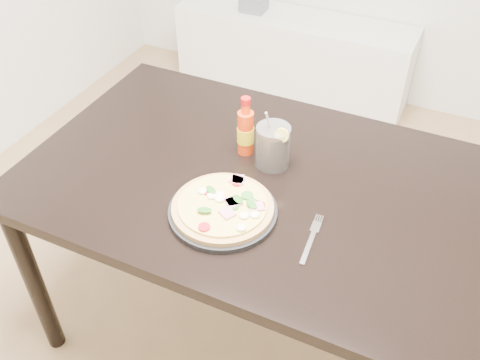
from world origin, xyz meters
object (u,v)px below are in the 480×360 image
at_px(dining_table, 256,197).
at_px(cola_cup, 273,147).
at_px(fork, 312,237).
at_px(hot_sauce_bottle, 246,131).
at_px(pizza, 224,206).
at_px(media_console, 292,57).
at_px(plate, 223,211).

distance_m(dining_table, cola_cup, 0.17).
distance_m(cola_cup, fork, 0.33).
bearing_deg(fork, cola_cup, 127.02).
relative_size(cola_cup, fork, 1.02).
xyz_separation_m(dining_table, hot_sauce_bottle, (-0.08, 0.10, 0.16)).
relative_size(pizza, hot_sauce_bottle, 1.42).
bearing_deg(fork, dining_table, 139.75).
distance_m(hot_sauce_bottle, media_console, 1.72).
relative_size(plate, fork, 1.60).
height_order(dining_table, cola_cup, cola_cup).
xyz_separation_m(cola_cup, media_console, (-0.50, 1.59, -0.56)).
bearing_deg(hot_sauce_bottle, media_console, 104.40).
xyz_separation_m(pizza, fork, (0.25, 0.01, -0.02)).
bearing_deg(plate, fork, 3.75).
bearing_deg(pizza, cola_cup, 81.84).
bearing_deg(dining_table, media_console, 106.24).
bearing_deg(plate, hot_sauce_bottle, 102.06).
height_order(hot_sauce_bottle, media_console, hot_sauce_bottle).
height_order(pizza, cola_cup, cola_cup).
relative_size(plate, media_console, 0.22).
bearing_deg(hot_sauce_bottle, fork, -40.14).
relative_size(dining_table, fork, 7.42).
bearing_deg(fork, plate, 179.43).
xyz_separation_m(plate, pizza, (0.00, 0.00, 0.02)).
relative_size(pizza, fork, 1.50).
height_order(plate, media_console, plate).
xyz_separation_m(fork, media_console, (-0.72, 1.83, -0.50)).
xyz_separation_m(hot_sauce_bottle, cola_cup, (0.10, -0.02, -0.01)).
bearing_deg(dining_table, hot_sauce_bottle, 130.34).
bearing_deg(pizza, dining_table, 83.87).
xyz_separation_m(dining_table, fork, (0.23, -0.17, 0.09)).
height_order(hot_sauce_bottle, fork, hot_sauce_bottle).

